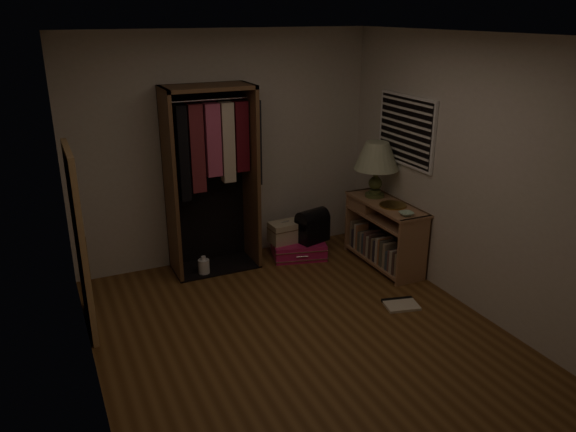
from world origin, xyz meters
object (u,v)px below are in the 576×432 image
(pink_suitcase, at_px, (299,249))
(white_jug, at_px, (204,267))
(train_case, at_px, (285,232))
(open_wardrobe, at_px, (213,163))
(floor_mirror, at_px, (80,242))
(table_lamp, at_px, (377,157))
(console_bookshelf, at_px, (382,231))
(black_bag, at_px, (312,225))

(pink_suitcase, relative_size, white_jug, 3.26)
(train_case, bearing_deg, white_jug, -179.15)
(open_wardrobe, xyz_separation_m, train_case, (0.81, -0.10, -0.90))
(floor_mirror, xyz_separation_m, white_jug, (1.27, 0.60, -0.76))
(open_wardrobe, distance_m, table_lamp, 1.83)
(table_lamp, bearing_deg, console_bookshelf, -91.67)
(console_bookshelf, bearing_deg, train_case, 146.61)
(black_bag, xyz_separation_m, table_lamp, (0.64, -0.31, 0.83))
(table_lamp, bearing_deg, white_jug, 169.92)
(floor_mirror, xyz_separation_m, train_case, (2.29, 0.67, -0.54))
(open_wardrobe, distance_m, floor_mirror, 1.71)
(console_bookshelf, bearing_deg, pink_suitcase, 145.23)
(open_wardrobe, height_order, white_jug, open_wardrobe)
(floor_mirror, distance_m, black_bag, 2.70)
(pink_suitcase, bearing_deg, black_bag, 0.19)
(open_wardrobe, xyz_separation_m, pink_suitcase, (0.95, -0.17, -1.12))
(open_wardrobe, distance_m, pink_suitcase, 1.48)
(console_bookshelf, distance_m, black_bag, 0.82)
(open_wardrobe, bearing_deg, table_lamp, -16.56)
(open_wardrobe, height_order, floor_mirror, open_wardrobe)
(pink_suitcase, height_order, train_case, train_case)
(pink_suitcase, height_order, table_lamp, table_lamp)
(train_case, height_order, white_jug, train_case)
(console_bookshelf, relative_size, table_lamp, 1.73)
(open_wardrobe, xyz_separation_m, floor_mirror, (-1.49, -0.77, -0.37))
(console_bookshelf, height_order, table_lamp, table_lamp)
(pink_suitcase, height_order, white_jug, white_jug)
(table_lamp, bearing_deg, black_bag, 154.26)
(floor_mirror, distance_m, table_lamp, 3.27)
(train_case, bearing_deg, console_bookshelf, -36.46)
(floor_mirror, relative_size, table_lamp, 2.63)
(pink_suitcase, xyz_separation_m, black_bag, (0.16, -0.04, 0.30))
(pink_suitcase, bearing_deg, table_lamp, -9.16)
(console_bookshelf, bearing_deg, table_lamp, 88.33)
(console_bookshelf, height_order, black_bag, console_bookshelf)
(train_case, distance_m, black_bag, 0.34)
(train_case, bearing_deg, pink_suitcase, -28.29)
(black_bag, bearing_deg, console_bookshelf, -53.61)
(pink_suitcase, relative_size, train_case, 1.93)
(black_bag, bearing_deg, white_jug, 163.45)
(open_wardrobe, relative_size, black_bag, 5.01)
(console_bookshelf, distance_m, table_lamp, 0.85)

